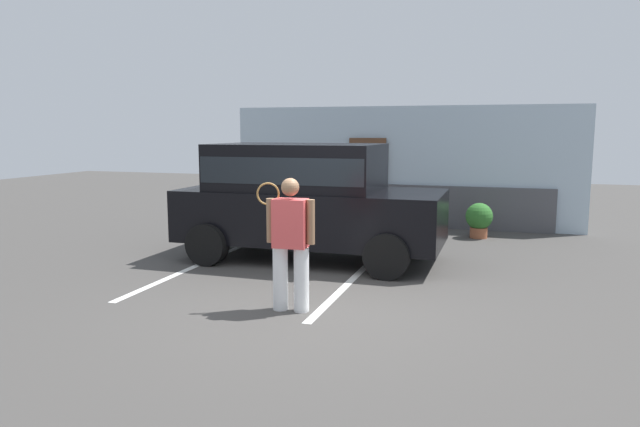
# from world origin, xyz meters

# --- Properties ---
(ground_plane) EXTENTS (40.00, 40.00, 0.00)m
(ground_plane) POSITION_xyz_m (0.00, 0.00, 0.00)
(ground_plane) COLOR #423F3D
(parking_stripe_0) EXTENTS (0.12, 4.40, 0.01)m
(parking_stripe_0) POSITION_xyz_m (-2.55, 1.50, 0.00)
(parking_stripe_0) COLOR silver
(parking_stripe_0) RESTS_ON ground_plane
(parking_stripe_1) EXTENTS (0.12, 4.40, 0.01)m
(parking_stripe_1) POSITION_xyz_m (0.21, 1.50, 0.00)
(parking_stripe_1) COLOR silver
(parking_stripe_1) RESTS_ON ground_plane
(house_frontage) EXTENTS (8.35, 0.40, 2.85)m
(house_frontage) POSITION_xyz_m (-0.01, 6.87, 1.34)
(house_frontage) COLOR silver
(house_frontage) RESTS_ON ground_plane
(parked_suv) EXTENTS (4.61, 2.18, 2.05)m
(parked_suv) POSITION_xyz_m (-0.96, 2.60, 1.15)
(parked_suv) COLOR black
(parked_suv) RESTS_ON ground_plane
(tennis_player_man) EXTENTS (0.77, 0.29, 1.70)m
(tennis_player_man) POSITION_xyz_m (-0.16, -0.26, 0.89)
(tennis_player_man) COLOR white
(tennis_player_man) RESTS_ON ground_plane
(potted_plant_by_porch) EXTENTS (0.57, 0.57, 0.75)m
(potted_plant_by_porch) POSITION_xyz_m (1.90, 5.68, 0.42)
(potted_plant_by_porch) COLOR #9E5638
(potted_plant_by_porch) RESTS_ON ground_plane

